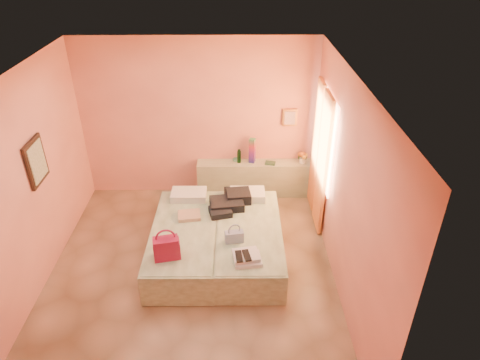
# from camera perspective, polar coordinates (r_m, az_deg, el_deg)

# --- Properties ---
(ground) EXTENTS (4.50, 4.50, 0.00)m
(ground) POSITION_cam_1_polar(r_m,az_deg,el_deg) (6.23, -6.45, -12.32)
(ground) COLOR tan
(ground) RESTS_ON ground
(room_walls) EXTENTS (4.02, 4.51, 2.81)m
(room_walls) POSITION_cam_1_polar(r_m,az_deg,el_deg) (5.67, -4.93, 5.03)
(room_walls) COLOR #FCA086
(room_walls) RESTS_ON ground
(headboard_ledge) EXTENTS (2.05, 0.30, 0.65)m
(headboard_ledge) POSITION_cam_1_polar(r_m,az_deg,el_deg) (7.70, 2.00, 0.22)
(headboard_ledge) COLOR #A9B896
(headboard_ledge) RESTS_ON ground
(bed_left) EXTENTS (0.91, 2.01, 0.50)m
(bed_left) POSITION_cam_1_polar(r_m,az_deg,el_deg) (6.38, -7.33, -8.21)
(bed_left) COLOR beige
(bed_left) RESTS_ON ground
(bed_right) EXTENTS (0.91, 2.01, 0.50)m
(bed_right) POSITION_cam_1_polar(r_m,az_deg,el_deg) (6.34, 1.15, -8.21)
(bed_right) COLOR beige
(bed_right) RESTS_ON ground
(water_bottle) EXTENTS (0.08, 0.08, 0.24)m
(water_bottle) POSITION_cam_1_polar(r_m,az_deg,el_deg) (7.49, -0.13, 3.19)
(water_bottle) COLOR black
(water_bottle) RESTS_ON headboard_ledge
(rainbow_box) EXTENTS (0.13, 0.13, 0.45)m
(rainbow_box) POSITION_cam_1_polar(r_m,az_deg,el_deg) (7.46, 1.64, 3.95)
(rainbow_box) COLOR maroon
(rainbow_box) RESTS_ON headboard_ledge
(small_dish) EXTENTS (0.15, 0.15, 0.03)m
(small_dish) POSITION_cam_1_polar(r_m,az_deg,el_deg) (7.60, -0.52, 2.73)
(small_dish) COLOR #509477
(small_dish) RESTS_ON headboard_ledge
(green_book) EXTENTS (0.20, 0.16, 0.03)m
(green_book) POSITION_cam_1_polar(r_m,az_deg,el_deg) (7.51, 4.05, 2.27)
(green_book) COLOR #274A33
(green_book) RESTS_ON headboard_ledge
(flower_vase) EXTENTS (0.25, 0.25, 0.25)m
(flower_vase) POSITION_cam_1_polar(r_m,az_deg,el_deg) (7.55, 8.34, 3.11)
(flower_vase) COLOR white
(flower_vase) RESTS_ON headboard_ledge
(magenta_handbag) EXTENTS (0.37, 0.26, 0.32)m
(magenta_handbag) POSITION_cam_1_polar(r_m,az_deg,el_deg) (5.68, -9.76, -8.86)
(magenta_handbag) COLOR maroon
(magenta_handbag) RESTS_ON bed_left
(khaki_garment) EXTENTS (0.36, 0.31, 0.06)m
(khaki_garment) POSITION_cam_1_polar(r_m,az_deg,el_deg) (6.43, -6.79, -4.73)
(khaki_garment) COLOR tan
(khaki_garment) RESTS_ON bed_left
(clothes_pile) EXTENTS (0.61, 0.61, 0.16)m
(clothes_pile) POSITION_cam_1_polar(r_m,az_deg,el_deg) (6.57, -1.39, -3.06)
(clothes_pile) COLOR black
(clothes_pile) RESTS_ON bed_right
(blue_handbag) EXTENTS (0.27, 0.15, 0.16)m
(blue_handbag) POSITION_cam_1_polar(r_m,az_deg,el_deg) (5.90, -0.78, -7.56)
(blue_handbag) COLOR #3C5A91
(blue_handbag) RESTS_ON bed_right
(towel_stack) EXTENTS (0.38, 0.34, 0.10)m
(towel_stack) POSITION_cam_1_polar(r_m,az_deg,el_deg) (5.61, 1.00, -10.34)
(towel_stack) COLOR silver
(towel_stack) RESTS_ON bed_right
(sandal_pair) EXTENTS (0.19, 0.23, 0.02)m
(sandal_pair) POSITION_cam_1_polar(r_m,az_deg,el_deg) (5.54, 0.39, -10.15)
(sandal_pair) COLOR black
(sandal_pair) RESTS_ON towel_stack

